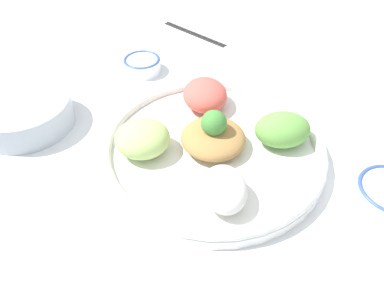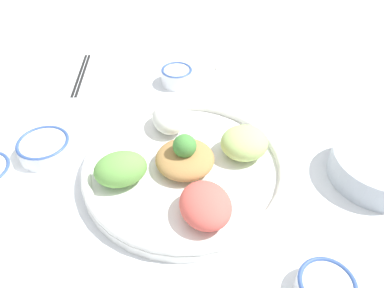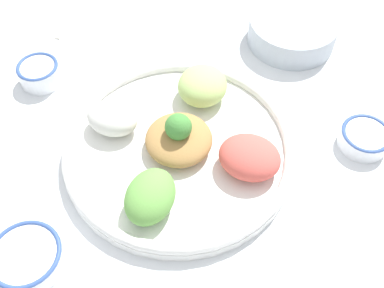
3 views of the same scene
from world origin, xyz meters
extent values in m
plane|color=white|center=(0.00, 0.00, 0.00)|extent=(2.40, 2.40, 0.00)
cylinder|color=white|center=(0.02, -0.01, 0.01)|extent=(0.42, 0.42, 0.02)
torus|color=white|center=(0.02, -0.01, 0.03)|extent=(0.42, 0.42, 0.02)
ellipsoid|color=#B7DB7A|center=(0.05, 0.12, 0.05)|extent=(0.11, 0.12, 0.06)
ellipsoid|color=white|center=(-0.10, 0.02, 0.05)|extent=(0.11, 0.09, 0.05)
ellipsoid|color=#6BAD4C|center=(-0.01, -0.13, 0.05)|extent=(0.10, 0.12, 0.06)
ellipsoid|color=#E55B51|center=(0.14, -0.03, 0.05)|extent=(0.12, 0.11, 0.06)
ellipsoid|color=#AD7F47|center=(0.02, -0.01, 0.04)|extent=(0.12, 0.12, 0.04)
sphere|color=#478E3D|center=(0.02, -0.01, 0.08)|extent=(0.05, 0.05, 0.05)
cylinder|color=white|center=(-0.18, -0.24, 0.02)|extent=(0.11, 0.11, 0.04)
torus|color=#38569E|center=(-0.18, -0.24, 0.03)|extent=(0.11, 0.11, 0.01)
cylinder|color=maroon|center=(-0.18, -0.24, 0.03)|extent=(0.09, 0.09, 0.00)
cylinder|color=white|center=(0.35, 0.05, 0.02)|extent=(0.09, 0.09, 0.03)
torus|color=#38569E|center=(0.35, 0.05, 0.03)|extent=(0.09, 0.09, 0.01)
cylinder|color=maroon|center=(0.35, 0.05, 0.03)|extent=(0.07, 0.07, 0.00)
cylinder|color=white|center=(-0.29, 0.14, 0.02)|extent=(0.08, 0.08, 0.04)
torus|color=#38569E|center=(-0.29, 0.14, 0.04)|extent=(0.08, 0.08, 0.01)
cylinder|color=maroon|center=(-0.29, 0.14, 0.04)|extent=(0.07, 0.07, 0.00)
cylinder|color=#A8B2BC|center=(0.23, 0.32, 0.03)|extent=(0.19, 0.19, 0.06)
ellipsoid|color=#E0705B|center=(0.23, 0.32, 0.05)|extent=(0.16, 0.16, 0.02)
cylinder|color=black|center=(-0.46, -0.07, 0.00)|extent=(0.20, 0.11, 0.01)
cylinder|color=black|center=(-0.46, -0.08, 0.00)|extent=(0.20, 0.11, 0.01)
cube|color=beige|center=(-0.29, 0.31, 0.00)|extent=(0.02, 0.08, 0.01)
ellipsoid|color=beige|center=(-0.28, 0.37, 0.00)|extent=(0.05, 0.05, 0.01)
camera|label=1|loc=(-0.45, 0.19, 0.49)|focal=35.00mm
camera|label=2|loc=(0.49, -0.26, 0.57)|focal=35.00mm
camera|label=3|loc=(0.10, -0.47, 0.67)|focal=42.00mm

